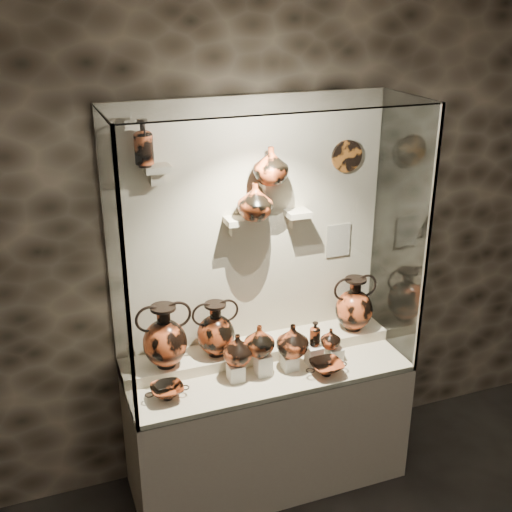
{
  "coord_description": "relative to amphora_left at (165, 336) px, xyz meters",
  "views": [
    {
      "loc": [
        -1.22,
        -0.9,
        2.92
      ],
      "look_at": [
        -0.05,
        2.24,
        1.54
      ],
      "focal_mm": 45.0,
      "sensor_mm": 36.0,
      "label": 1
    }
  ],
  "objects": [
    {
      "name": "info_placard",
      "position": [
        1.18,
        0.16,
        0.37
      ],
      "size": [
        0.16,
        0.01,
        0.21
      ],
      "primitive_type": "cube",
      "color": "beige",
      "rests_on": "back_panel"
    },
    {
      "name": "rear_tier",
      "position": [
        0.59,
        0.04,
        -0.24
      ],
      "size": [
        1.7,
        0.25,
        0.1
      ],
      "primitive_type": "cube",
      "color": "beige",
      "rests_on": "plinth"
    },
    {
      "name": "kylix_left",
      "position": [
        -0.05,
        -0.23,
        -0.22
      ],
      "size": [
        0.29,
        0.27,
        0.09
      ],
      "primitive_type": null,
      "rotation": [
        0.0,
        0.0,
        -0.38
      ],
      "color": "#A03E1C",
      "rests_on": "front_tier"
    },
    {
      "name": "bracket_cb",
      "position": [
        0.69,
        0.11,
        0.81
      ],
      "size": [
        0.1,
        0.12,
        0.04
      ],
      "primitive_type": "cube",
      "color": "#BDB398",
      "rests_on": "back_panel"
    },
    {
      "name": "bracket_ul",
      "position": [
        0.04,
        0.11,
        0.96
      ],
      "size": [
        0.14,
        0.12,
        0.04
      ],
      "primitive_type": "cube",
      "color": "#BDB398",
      "rests_on": "back_panel"
    },
    {
      "name": "front_tier",
      "position": [
        0.59,
        -0.13,
        -0.28
      ],
      "size": [
        1.68,
        0.58,
        0.03
      ],
      "primitive_type": "cube",
      "color": "beige",
      "rests_on": "plinth"
    },
    {
      "name": "amphora_right",
      "position": [
        1.24,
        0.01,
        -0.01
      ],
      "size": [
        0.33,
        0.33,
        0.36
      ],
      "primitive_type": null,
      "rotation": [
        0.0,
        0.0,
        0.15
      ],
      "color": "#BE4C24",
      "rests_on": "rear_tier"
    },
    {
      "name": "pedestal_b",
      "position": [
        0.54,
        -0.18,
        -0.2
      ],
      "size": [
        0.09,
        0.09,
        0.13
      ],
      "primitive_type": "cube",
      "color": "silver",
      "rests_on": "front_tier"
    },
    {
      "name": "jug_e",
      "position": [
        0.98,
        -0.17,
        -0.12
      ],
      "size": [
        0.14,
        0.14,
        0.13
      ],
      "primitive_type": "imported",
      "rotation": [
        0.0,
        0.0,
        -0.1
      ],
      "color": "#BE4C24",
      "rests_on": "pedestal_e"
    },
    {
      "name": "ovoid_vase_b",
      "position": [
        0.67,
        0.05,
        0.93
      ],
      "size": [
        0.26,
        0.26,
        0.21
      ],
      "primitive_type": "imported",
      "rotation": [
        0.0,
        0.0,
        0.33
      ],
      "color": "#A03E1C",
      "rests_on": "bracket_cb"
    },
    {
      "name": "pedestal_d",
      "position": [
        0.87,
        -0.18,
        -0.2
      ],
      "size": [
        0.09,
        0.09,
        0.12
      ],
      "primitive_type": "cube",
      "color": "silver",
      "rests_on": "front_tier"
    },
    {
      "name": "bracket_ca",
      "position": [
        0.49,
        0.11,
        0.61
      ],
      "size": [
        0.14,
        0.12,
        0.04
      ],
      "primitive_type": "cube",
      "color": "#BDB398",
      "rests_on": "back_panel"
    },
    {
      "name": "wall_plate",
      "position": [
        1.2,
        0.15,
        0.91
      ],
      "size": [
        0.2,
        0.02,
        0.2
      ],
      "primitive_type": "cylinder",
      "rotation": [
        1.57,
        0.0,
        0.0
      ],
      "color": "#B16022",
      "rests_on": "back_panel"
    },
    {
      "name": "back_panel",
      "position": [
        0.59,
        0.18,
        0.51
      ],
      "size": [
        1.7,
        0.03,
        1.6
      ],
      "primitive_type": "cube",
      "color": "#BDB398",
      "rests_on": "plinth"
    },
    {
      "name": "glass_left",
      "position": [
        -0.26,
        -0.13,
        0.51
      ],
      "size": [
        0.01,
        0.6,
        1.6
      ],
      "primitive_type": "cube",
      "color": "white",
      "rests_on": "plinth"
    },
    {
      "name": "glass_top",
      "position": [
        0.59,
        -0.13,
        1.3
      ],
      "size": [
        1.7,
        0.6,
        0.01
      ],
      "primitive_type": "cube",
      "color": "white",
      "rests_on": "back_panel"
    },
    {
      "name": "kylix_right",
      "position": [
        0.88,
        -0.32,
        -0.21
      ],
      "size": [
        0.31,
        0.29,
        0.1
      ],
      "primitive_type": null,
      "rotation": [
        0.0,
        0.0,
        0.42
      ],
      "color": "#BE4C24",
      "rests_on": "front_tier"
    },
    {
      "name": "glass_right",
      "position": [
        1.43,
        -0.13,
        0.51
      ],
      "size": [
        0.01,
        0.6,
        1.6
      ],
      "primitive_type": "cube",
      "color": "white",
      "rests_on": "plinth"
    },
    {
      "name": "frame_post_right",
      "position": [
        1.43,
        -0.42,
        0.51
      ],
      "size": [
        0.02,
        0.02,
        1.6
      ],
      "primitive_type": "cube",
      "color": "gray",
      "rests_on": "plinth"
    },
    {
      "name": "glass_front",
      "position": [
        0.59,
        -0.43,
        0.51
      ],
      "size": [
        1.7,
        0.01,
        1.6
      ],
      "primitive_type": "cube",
      "color": "white",
      "rests_on": "plinth"
    },
    {
      "name": "ovoid_vase_a",
      "position": [
        0.58,
        0.05,
        0.73
      ],
      "size": [
        0.26,
        0.26,
        0.21
      ],
      "primitive_type": "imported",
      "rotation": [
        0.0,
        0.0,
        -0.35
      ],
      "color": "#A03E1C",
      "rests_on": "bracket_ca"
    },
    {
      "name": "plinth",
      "position": [
        0.59,
        -0.13,
        -0.69
      ],
      "size": [
        1.7,
        0.6,
        0.8
      ],
      "primitive_type": "cube",
      "color": "#BDB398",
      "rests_on": "floor"
    },
    {
      "name": "bracket_cc",
      "position": [
        0.87,
        0.11,
        0.61
      ],
      "size": [
        0.14,
        0.12,
        0.04
      ],
      "primitive_type": "cube",
      "color": "#BDB398",
      "rests_on": "back_panel"
    },
    {
      "name": "amphora_left",
      "position": [
        0.0,
        0.0,
        0.0
      ],
      "size": [
        0.37,
        0.37,
        0.39
      ],
      "primitive_type": null,
      "rotation": [
        0.0,
        0.0,
        -0.21
      ],
      "color": "#BE4C24",
      "rests_on": "rear_tier"
    },
    {
      "name": "lekythos_small",
      "position": [
        0.87,
        -0.18,
        -0.06
      ],
      "size": [
        0.1,
        0.1,
        0.18
      ],
      "primitive_type": null,
      "rotation": [
        0.0,
        0.0,
        0.42
      ],
      "color": "#A03E1C",
      "rests_on": "pedestal_d"
    },
    {
      "name": "lekythos_tall",
      "position": [
        -0.03,
        0.1,
        1.11
      ],
      "size": [
        0.14,
        0.14,
        0.28
      ],
      "primitive_type": null,
      "rotation": [
        0.0,
        0.0,
        -0.38
      ],
      "color": "#BE4C24",
      "rests_on": "bracket_ul"
    },
    {
      "name": "pedestal_a",
      "position": [
        0.37,
        -0.18,
        -0.21
      ],
      "size": [
        0.09,
        0.09,
        0.1
      ],
      "primitive_type": "cube",
      "color": "silver",
      "rests_on": "front_tier"
    },
    {
      "name": "wall_back",
      "position": [
        0.59,
        0.19,
        0.51
      ],
      "size": [
        5.0,
        0.02,
        3.2
      ],
      "primitive_type": "cube",
      "color": "black",
      "rests_on": "ground"
    },
    {
      "name": "pedestal_c",
      "position": [
        0.71,
        -0.18,
        -0.22
      ],
      "size": [
        0.09,
        0.09,
        0.09
      ],
      "primitive_type": "cube",
      "color": "silver",
      "rests_on": "front_tier"
    },
    {
      "name": "frame_post_left",
      "position": [
        -0.25,
        -0.42,
        0.51
      ],
      "size": [
        0.02,
        0.02,
        1.6
      ],
      "primitive_type": "cube",
      "color": "gray",
      "rests_on": "plinth"
    },
    {
      "name": "jug_a",
      "position": [
        0.38,
        -0.17,
        -0.07
      ],
      "size": [
        0.23,
        0.23,
        0.18
      ],
      "primitive_type": "imported",
      "rotation": [
        0.0,
        0.0,
        -0.41
      ],
      "color": "#BE4C24",
      "rests_on": "pedestal_a"
    },
    {
      "name": "jug_b",
      "position": [
        0.52,
        -0.17,
        -0.04
      ],
      "size": [
        0.21,
        0.21,
        0.19
      ],
      "primitive_type": "imported",
      "rotation": [
        0.0,
        0.0,
        -0.16
      ],
      "color": "#A03E1C",
      "rests_on": "pedestal_b"
    },
    {
      "name": "pedestal_e",
      "position": [
        1.01,
        -0.18,
        -0.22
      ],
      "size": [
        0.09,
        0.09,
        0.08
      ],
      "primitive_type": "cube",
      "color": "silver",
      "rests_on": "front_tier"
    },
    {
      "name": "jug_c",
      "position": [
        0.72,
        -0.19,
        -0.07
      ],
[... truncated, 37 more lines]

